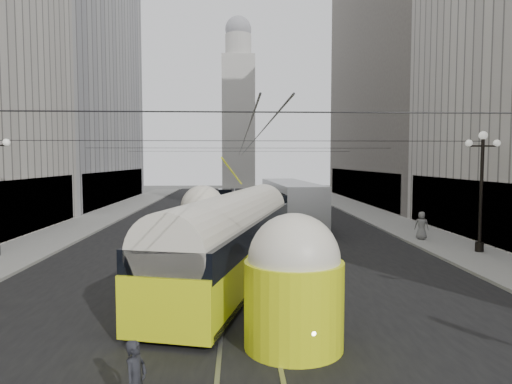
{
  "coord_description": "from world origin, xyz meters",
  "views": [
    {
      "loc": [
        -0.28,
        -5.47,
        5.01
      ],
      "look_at": [
        0.64,
        16.7,
        3.46
      ],
      "focal_mm": 32.0,
      "sensor_mm": 36.0,
      "label": 1
    }
  ],
  "objects": [
    {
      "name": "city_bus",
      "position": [
        3.76,
        28.84,
        1.84
      ],
      "size": [
        3.56,
        13.37,
        3.36
      ],
      "color": "#AAACAF",
      "rests_on": "ground"
    },
    {
      "name": "sidewalk_left",
      "position": [
        -12.0,
        36.0,
        0.07
      ],
      "size": [
        4.0,
        72.0,
        0.15
      ],
      "primitive_type": "cube",
      "color": "gray",
      "rests_on": "ground"
    },
    {
      "name": "building_left_far",
      "position": [
        -19.99,
        48.0,
        14.31
      ],
      "size": [
        12.6,
        28.6,
        28.6
      ],
      "color": "#999999",
      "rests_on": "ground"
    },
    {
      "name": "streetcar",
      "position": [
        -0.5,
        13.18,
        1.79
      ],
      "size": [
        6.08,
        16.28,
        3.67
      ],
      "color": "#DEEC14",
      "rests_on": "ground"
    },
    {
      "name": "catenary",
      "position": [
        0.12,
        31.49,
        5.88
      ],
      "size": [
        25.0,
        72.0,
        0.23
      ],
      "color": "black",
      "rests_on": "ground"
    },
    {
      "name": "pedestrian_crossing_a",
      "position": [
        -2.22,
        3.02,
        0.8
      ],
      "size": [
        0.56,
        0.68,
        1.6
      ],
      "primitive_type": "imported",
      "rotation": [
        0.0,
        0.0,
        1.22
      ],
      "color": "black",
      "rests_on": "ground"
    },
    {
      "name": "pedestrian_sidewalk_right",
      "position": [
        11.06,
        21.9,
        1.0
      ],
      "size": [
        0.97,
        0.8,
        1.71
      ],
      "primitive_type": "imported",
      "rotation": [
        0.0,
        0.0,
        2.73
      ],
      "color": "slate",
      "rests_on": "sidewalk_right"
    },
    {
      "name": "sedan_dark_far",
      "position": [
        -1.87,
        51.82,
        0.63
      ],
      "size": [
        2.27,
        4.59,
        1.4
      ],
      "color": "black",
      "rests_on": "ground"
    },
    {
      "name": "road",
      "position": [
        0.0,
        32.5,
        0.0
      ],
      "size": [
        20.0,
        85.0,
        0.02
      ],
      "primitive_type": "cube",
      "color": "black",
      "rests_on": "ground"
    },
    {
      "name": "sidewalk_right",
      "position": [
        12.0,
        36.0,
        0.07
      ],
      "size": [
        4.0,
        72.0,
        0.15
      ],
      "primitive_type": "cube",
      "color": "gray",
      "rests_on": "ground"
    },
    {
      "name": "rail_left",
      "position": [
        -0.75,
        32.5,
        0.0
      ],
      "size": [
        0.12,
        85.0,
        0.04
      ],
      "primitive_type": "cube",
      "color": "gray",
      "rests_on": "ground"
    },
    {
      "name": "distant_tower",
      "position": [
        0.0,
        80.0,
        14.97
      ],
      "size": [
        6.0,
        6.0,
        31.36
      ],
      "color": "#B2AFA8",
      "rests_on": "ground"
    },
    {
      "name": "lamppost_right_mid",
      "position": [
        12.6,
        18.0,
        3.74
      ],
      "size": [
        1.86,
        0.44,
        6.37
      ],
      "color": "black",
      "rests_on": "sidewalk_right"
    },
    {
      "name": "sedan_white_far",
      "position": [
        3.51,
        47.99,
        0.69
      ],
      "size": [
        2.67,
        5.05,
        1.52
      ],
      "color": "silver",
      "rests_on": "ground"
    },
    {
      "name": "rail_right",
      "position": [
        0.75,
        32.5,
        0.0
      ],
      "size": [
        0.12,
        85.0,
        0.04
      ],
      "primitive_type": "cube",
      "color": "gray",
      "rests_on": "ground"
    },
    {
      "name": "building_right_far",
      "position": [
        20.0,
        48.0,
        16.31
      ],
      "size": [
        12.6,
        32.6,
        32.6
      ],
      "color": "#514C47",
      "rests_on": "ground"
    }
  ]
}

